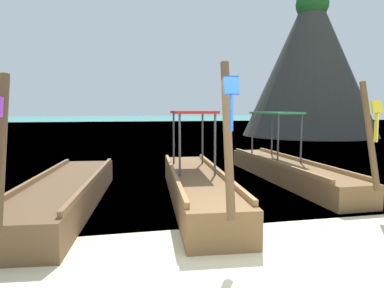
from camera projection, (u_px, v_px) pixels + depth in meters
ground at (253, 272)px, 4.39m from camera, size 120.00×120.00×0.00m
sea_water at (128, 121)px, 64.49m from camera, size 120.00×120.00×0.00m
longtail_boat_violet_ribbon at (65, 194)px, 7.27m from camera, size 1.85×6.11×2.55m
longtail_boat_blue_ribbon at (197, 185)px, 7.77m from camera, size 1.60×6.29×2.75m
longtail_boat_yellow_ribbon at (286, 169)px, 10.01m from camera, size 1.04×6.87×2.65m
karst_rock at (313, 63)px, 27.45m from camera, size 10.85×10.50×12.07m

